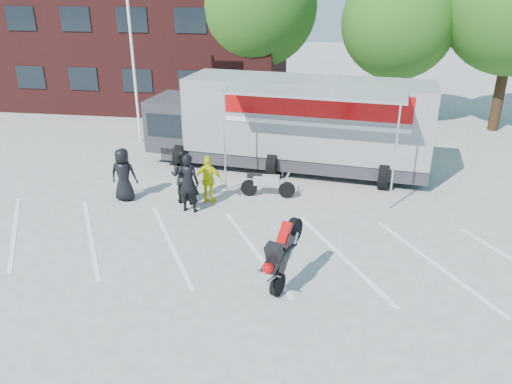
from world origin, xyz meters
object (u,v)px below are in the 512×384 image
(spectator_leather_a, at_px, (124,175))
(parked_motorcycle, at_px, (268,196))
(transporter_truck, at_px, (292,169))
(stunt_bike_rider, at_px, (289,282))
(flagpole, at_px, (136,26))
(spectator_hivis, at_px, (209,180))
(tree_mid, at_px, (399,23))
(spectator_leather_b, at_px, (188,183))
(spectator_leather_c, at_px, (183,176))
(tree_left, at_px, (257,6))

(spectator_leather_a, bearing_deg, parked_motorcycle, -169.98)
(transporter_truck, distance_m, stunt_bike_rider, 7.98)
(stunt_bike_rider, bearing_deg, flagpole, 147.67)
(parked_motorcycle, relative_size, spectator_leather_a, 1.06)
(parked_motorcycle, bearing_deg, stunt_bike_rider, -167.39)
(transporter_truck, xyz_separation_m, spectator_leather_a, (-5.30, -3.81, 0.90))
(transporter_truck, height_order, spectator_hivis, transporter_truck)
(transporter_truck, bearing_deg, parked_motorcycle, -94.72)
(stunt_bike_rider, height_order, spectator_hivis, spectator_hivis)
(transporter_truck, relative_size, parked_motorcycle, 5.79)
(flagpole, xyz_separation_m, parked_motorcycle, (6.33, -5.33, -5.05))
(tree_mid, xyz_separation_m, spectator_leather_b, (-7.24, -11.85, -3.98))
(flagpole, distance_m, tree_mid, 12.31)
(flagpole, bearing_deg, spectator_leather_c, -59.47)
(stunt_bike_rider, xyz_separation_m, spectator_leather_c, (-3.92, 4.29, 0.92))
(transporter_truck, distance_m, spectator_leather_a, 6.59)
(flagpole, bearing_deg, parked_motorcycle, -40.07)
(flagpole, relative_size, spectator_leather_a, 4.43)
(spectator_leather_a, bearing_deg, flagpole, -77.32)
(spectator_leather_a, height_order, spectator_leather_b, spectator_leather_b)
(flagpole, relative_size, tree_left, 0.93)
(flagpole, height_order, spectator_leather_c, flagpole)
(flagpole, relative_size, spectator_leather_b, 4.13)
(transporter_truck, height_order, parked_motorcycle, transporter_truck)
(transporter_truck, distance_m, spectator_leather_b, 5.33)
(stunt_bike_rider, relative_size, spectator_hivis, 1.17)
(tree_mid, xyz_separation_m, transporter_truck, (-4.32, -7.50, -4.94))
(tree_mid, relative_size, spectator_hivis, 4.72)
(spectator_leather_a, bearing_deg, stunt_bike_rider, 143.24)
(transporter_truck, height_order, stunt_bike_rider, transporter_truck)
(spectator_leather_c, relative_size, spectator_hivis, 1.13)
(stunt_bike_rider, bearing_deg, spectator_leather_a, 166.86)
(spectator_leather_b, bearing_deg, transporter_truck, -118.25)
(tree_mid, distance_m, spectator_hivis, 13.65)
(tree_left, height_order, stunt_bike_rider, tree_left)
(flagpole, distance_m, tree_left, 7.37)
(transporter_truck, distance_m, spectator_leather_c, 5.01)
(tree_left, xyz_separation_m, transporter_truck, (2.68, -8.50, -5.57))
(parked_motorcycle, distance_m, spectator_leather_c, 2.97)
(tree_left, distance_m, spectator_leather_c, 13.03)
(transporter_truck, distance_m, parked_motorcycle, 2.89)
(parked_motorcycle, distance_m, spectator_hivis, 2.17)
(tree_left, relative_size, tree_mid, 1.13)
(parked_motorcycle, bearing_deg, spectator_leather_b, 122.40)
(tree_mid, distance_m, parked_motorcycle, 12.46)
(parked_motorcycle, distance_m, spectator_leather_a, 4.89)
(flagpole, distance_m, spectator_leather_a, 7.73)
(tree_mid, height_order, parked_motorcycle, tree_mid)
(stunt_bike_rider, bearing_deg, tree_mid, 98.40)
(spectator_leather_a, bearing_deg, transporter_truck, -146.05)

